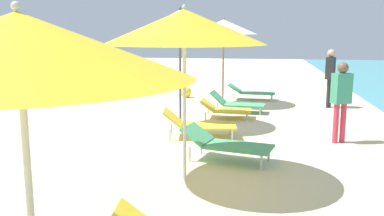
{
  "coord_description": "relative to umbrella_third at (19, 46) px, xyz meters",
  "views": [
    {
      "loc": [
        1.84,
        4.83,
        2.22
      ],
      "look_at": [
        0.99,
        10.14,
        1.24
      ],
      "focal_mm": 39.56,
      "sensor_mm": 36.0,
      "label": 1
    }
  ],
  "objects": [
    {
      "name": "person_walking_near",
      "position": [
        3.55,
        10.34,
        -1.08
      ],
      "size": [
        0.33,
        0.41,
        1.71
      ],
      "rotation": [
        0.0,
        0.0,
        2.79
      ],
      "color": "#262628",
      "rests_on": "ground"
    },
    {
      "name": "lounger_fourth_shoreside",
      "position": [
        0.97,
        4.59,
        -1.81
      ],
      "size": [
        1.65,
        0.98,
        0.58
      ],
      "rotation": [
        0.0,
        0.0,
        -0.24
      ],
      "color": "#4CA572",
      "rests_on": "ground"
    },
    {
      "name": "umbrella_fifth",
      "position": [
        -0.32,
        7.14,
        0.32
      ],
      "size": [
        1.99,
        1.99,
        2.76
      ],
      "color": "#4C4C51",
      "rests_on": "ground"
    },
    {
      "name": "umbrella_fourth",
      "position": [
        0.43,
        3.51,
        0.15
      ],
      "size": [
        2.35,
        2.35,
        2.59
      ],
      "color": "silver",
      "rests_on": "ground"
    },
    {
      "name": "lounger_fifth_shoreside",
      "position": [
        0.65,
        8.27,
        -1.88
      ],
      "size": [
        1.31,
        0.67,
        0.48
      ],
      "rotation": [
        0.0,
        0.0,
        0.01
      ],
      "color": "yellow",
      "rests_on": "ground"
    },
    {
      "name": "lounger_fifth_inland",
      "position": [
        0.25,
        6.17,
        -1.83
      ],
      "size": [
        1.61,
        0.88,
        0.6
      ],
      "rotation": [
        0.0,
        0.0,
        0.15
      ],
      "color": "yellow",
      "rests_on": "ground"
    },
    {
      "name": "person_walking_far",
      "position": [
        3.12,
        6.2,
        -1.14
      ],
      "size": [
        0.42,
        0.36,
        1.63
      ],
      "rotation": [
        0.0,
        0.0,
        5.18
      ],
      "color": "#D8334C",
      "rests_on": "ground"
    },
    {
      "name": "umbrella_third",
      "position": [
        0.0,
        0.0,
        0.0
      ],
      "size": [
        2.24,
        2.24,
        2.4
      ],
      "color": "silver",
      "rests_on": "ground"
    },
    {
      "name": "umbrella_farthest",
      "position": [
        0.4,
        10.4,
        0.22
      ],
      "size": [
        2.03,
        2.03,
        2.63
      ],
      "color": "olive",
      "rests_on": "ground"
    },
    {
      "name": "lounger_farthest_inland",
      "position": [
        0.89,
        9.12,
        -1.86
      ],
      "size": [
        1.53,
        0.72,
        0.58
      ],
      "rotation": [
        0.0,
        0.0,
        -0.08
      ],
      "color": "#4CA572",
      "rests_on": "ground"
    },
    {
      "name": "lounger_farthest_shoreside",
      "position": [
        1.24,
        11.41,
        -1.86
      ],
      "size": [
        1.56,
        0.67,
        0.51
      ],
      "rotation": [
        0.0,
        0.0,
        -0.08
      ],
      "color": "#4CA572",
      "rests_on": "ground"
    },
    {
      "name": "beach_ball",
      "position": [
        -0.95,
        11.56,
        -1.94
      ],
      "size": [
        0.37,
        0.37,
        0.37
      ],
      "primitive_type": "sphere",
      "color": "yellow",
      "rests_on": "ground"
    }
  ]
}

